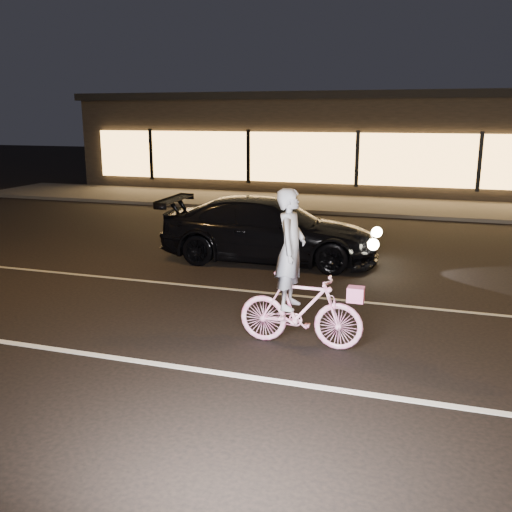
% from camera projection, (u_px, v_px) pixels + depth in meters
% --- Properties ---
extents(ground, '(90.00, 90.00, 0.00)m').
position_uv_depth(ground, '(221.00, 329.00, 9.01)').
color(ground, black).
rests_on(ground, ground).
extents(lane_stripe_near, '(60.00, 0.12, 0.01)m').
position_uv_depth(lane_stripe_near, '(181.00, 367.00, 7.62)').
color(lane_stripe_near, silver).
rests_on(lane_stripe_near, ground).
extents(lane_stripe_far, '(60.00, 0.10, 0.01)m').
position_uv_depth(lane_stripe_far, '(259.00, 292.00, 10.86)').
color(lane_stripe_far, gray).
rests_on(lane_stripe_far, ground).
extents(sidewalk, '(30.00, 4.00, 0.12)m').
position_uv_depth(sidewalk, '(348.00, 205.00, 21.01)').
color(sidewalk, '#383533').
rests_on(sidewalk, ground).
extents(storefront, '(25.40, 8.42, 4.20)m').
position_uv_depth(storefront, '(370.00, 140.00, 26.02)').
color(storefront, black).
rests_on(storefront, ground).
extents(cyclist, '(1.83, 0.63, 2.30)m').
position_uv_depth(cyclist, '(298.00, 292.00, 8.18)').
color(cyclist, '#E72F94').
rests_on(cyclist, ground).
extents(sedan, '(5.08, 2.27, 1.45)m').
position_uv_depth(sedan, '(269.00, 230.00, 13.06)').
color(sedan, black).
rests_on(sedan, ground).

